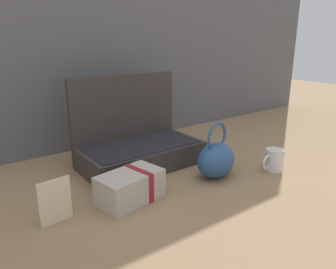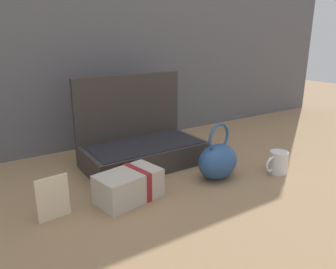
% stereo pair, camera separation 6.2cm
% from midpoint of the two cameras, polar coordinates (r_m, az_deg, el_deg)
% --- Properties ---
extents(ground_plane, '(6.00, 6.00, 0.00)m').
position_cam_midpoint_polar(ground_plane, '(1.16, -3.32, -9.29)').
color(ground_plane, '#8C6D4C').
extents(open_suitcase, '(0.48, 0.27, 0.36)m').
position_cam_midpoint_polar(open_suitcase, '(1.34, -6.73, -1.81)').
color(open_suitcase, '#332D2B').
rests_on(open_suitcase, ground_plane).
extents(teal_pouch_handbag, '(0.18, 0.15, 0.22)m').
position_cam_midpoint_polar(teal_pouch_handbag, '(1.22, 7.07, -4.38)').
color(teal_pouch_handbag, '#284C7F').
rests_on(teal_pouch_handbag, ground_plane).
extents(cream_toiletry_bag, '(0.23, 0.16, 0.10)m').
position_cam_midpoint_polar(cream_toiletry_bag, '(1.06, -8.25, -9.13)').
color(cream_toiletry_bag, '#B2A899').
rests_on(cream_toiletry_bag, ground_plane).
extents(coffee_mug, '(0.11, 0.07, 0.09)m').
position_cam_midpoint_polar(coffee_mug, '(1.34, 16.94, -4.34)').
color(coffee_mug, silver).
rests_on(coffee_mug, ground_plane).
extents(info_card_left, '(0.09, 0.02, 0.13)m').
position_cam_midpoint_polar(info_card_left, '(0.99, -21.05, -11.00)').
color(info_card_left, beige).
rests_on(info_card_left, ground_plane).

